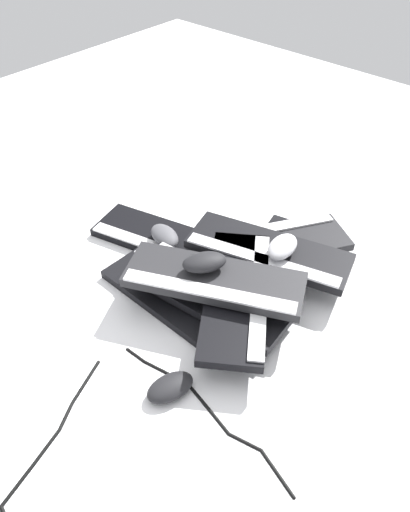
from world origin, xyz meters
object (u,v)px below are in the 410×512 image
keyboard_6 (214,280)px  keyboard_7 (268,251)px  keyboard_5 (271,244)px  mouse_0 (165,236)px  mouse_2 (170,387)px  keyboard_0 (165,240)px  keyboard_4 (238,294)px  keyboard_2 (270,268)px  keyboard_1 (178,298)px  keyboard_3 (208,293)px  mouse_3 (282,247)px  mouse_1 (204,262)px

keyboard_6 → keyboard_7: (-0.02, -0.20, -0.03)m
keyboard_5 → mouse_0: bearing=35.8°
mouse_2 → keyboard_0: bearing=-117.7°
keyboard_0 → keyboard_4: keyboard_4 is taller
keyboard_2 → mouse_0: 0.31m
keyboard_5 → mouse_2: keyboard_5 is taller
mouse_0 → keyboard_2: bearing=-140.7°
keyboard_1 → mouse_2: (-0.18, 0.21, 0.01)m
keyboard_7 → keyboard_3: bearing=79.5°
keyboard_7 → keyboard_6: bearing=85.3°
keyboard_2 → keyboard_7: keyboard_7 is taller
keyboard_3 → keyboard_7: 0.21m
keyboard_4 → keyboard_6: bearing=24.7°
keyboard_0 → mouse_2: size_ratio=4.21×
mouse_2 → mouse_3: bearing=-159.6°
mouse_0 → mouse_1: mouse_1 is taller
keyboard_4 → keyboard_6: keyboard_6 is taller
keyboard_5 → mouse_0: mouse_0 is taller
keyboard_0 → mouse_0: size_ratio=4.21×
keyboard_0 → mouse_0: bearing=133.9°
keyboard_0 → keyboard_6: bearing=159.9°
keyboard_1 → keyboard_3: (-0.06, -0.05, 0.03)m
keyboard_4 → keyboard_5: bearing=-74.3°
keyboard_0 → keyboard_5: (-0.26, -0.16, 0.03)m
keyboard_6 → mouse_3: 0.22m
keyboard_6 → mouse_3: (-0.06, -0.21, 0.01)m
keyboard_4 → mouse_3: 0.19m
mouse_0 → keyboard_1: bearing=159.4°
keyboard_2 → keyboard_1: bearing=66.7°
keyboard_6 → keyboard_7: 0.21m
keyboard_3 → mouse_0: 0.25m
keyboard_2 → mouse_0: size_ratio=4.21×
keyboard_3 → mouse_1: 0.10m
mouse_1 → mouse_3: 0.23m
keyboard_1 → mouse_0: 0.22m
keyboard_1 → keyboard_2: bearing=-113.3°
keyboard_2 → mouse_1: bearing=73.9°
keyboard_0 → keyboard_1: same height
keyboard_0 → mouse_0: (-0.02, 0.02, 0.04)m
mouse_2 → keyboard_5: bearing=-152.5°
mouse_1 → keyboard_4: bearing=137.9°
mouse_3 → keyboard_5: bearing=-137.3°
keyboard_0 → keyboard_7: keyboard_7 is taller
mouse_0 → mouse_3: 0.35m
keyboard_0 → keyboard_5: keyboard_5 is taller
keyboard_2 → mouse_0: bearing=23.5°
keyboard_0 → keyboard_1: size_ratio=1.05×
keyboard_5 → keyboard_6: (-0.01, 0.26, 0.06)m
keyboard_4 → keyboard_3: bearing=17.1°
keyboard_6 → mouse_3: mouse_3 is taller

